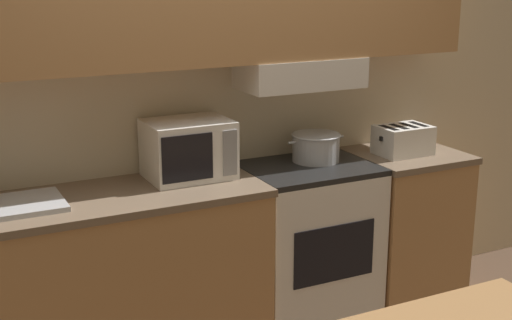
% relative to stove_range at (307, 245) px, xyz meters
% --- Properties ---
extents(ground_plane, '(16.00, 16.00, 0.00)m').
position_rel_stove_range_xyz_m(ground_plane, '(-0.50, 0.27, -0.46)').
color(ground_plane, '#4C3828').
extents(wall_back, '(5.27, 0.38, 2.55)m').
position_rel_stove_range_xyz_m(wall_back, '(-0.48, 0.21, 1.03)').
color(wall_back, beige).
rests_on(wall_back, ground_plane).
extents(lower_counter_main, '(1.59, 0.58, 0.91)m').
position_rel_stove_range_xyz_m(lower_counter_main, '(-1.14, -0.01, 0.00)').
color(lower_counter_main, tan).
rests_on(lower_counter_main, ground_plane).
extents(lower_counter_right_stub, '(0.60, 0.58, 0.91)m').
position_rel_stove_range_xyz_m(lower_counter_right_stub, '(0.65, -0.01, 0.00)').
color(lower_counter_right_stub, tan).
rests_on(lower_counter_right_stub, ground_plane).
extents(stove_range, '(0.69, 0.55, 0.91)m').
position_rel_stove_range_xyz_m(stove_range, '(0.00, 0.00, 0.00)').
color(stove_range, white).
rests_on(stove_range, ground_plane).
extents(cooking_pot, '(0.35, 0.27, 0.15)m').
position_rel_stove_range_xyz_m(cooking_pot, '(0.08, 0.07, 0.54)').
color(cooking_pot, '#B7BABF').
rests_on(cooking_pot, stove_range).
extents(microwave, '(0.42, 0.33, 0.29)m').
position_rel_stove_range_xyz_m(microwave, '(-0.65, 0.09, 0.60)').
color(microwave, white).
rests_on(microwave, lower_counter_main).
extents(toaster, '(0.31, 0.22, 0.16)m').
position_rel_stove_range_xyz_m(toaster, '(0.60, -0.03, 0.54)').
color(toaster, white).
rests_on(toaster, lower_counter_right_stub).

